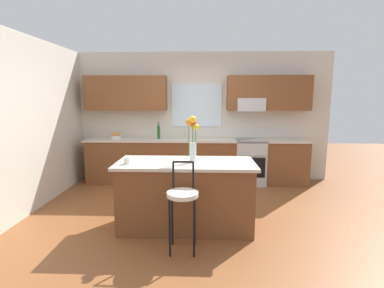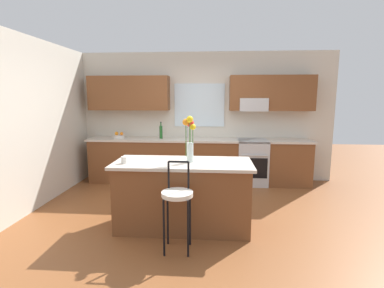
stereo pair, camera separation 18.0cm
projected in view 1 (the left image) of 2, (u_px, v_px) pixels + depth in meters
The scene contains 12 objects.
ground_plane at pixel (194, 214), 4.41m from camera, with size 14.00×14.00×0.00m, color brown.
wall_left at pixel (34, 124), 4.58m from camera, with size 0.12×4.60×2.70m, color beige.
back_wall_assembly at pixel (198, 110), 6.13m from camera, with size 5.60×0.50×2.70m.
counter_run at pixel (196, 160), 6.01m from camera, with size 4.56×0.64×0.92m.
sink_faucet at pixel (185, 131), 6.07m from camera, with size 0.02×0.13×0.23m.
oven_range at pixel (250, 161), 5.95m from camera, with size 0.60×0.64×0.92m.
kitchen_island at pixel (186, 195), 3.91m from camera, with size 1.84×0.80×0.92m.
bar_stool_near at pixel (183, 198), 3.28m from camera, with size 0.36×0.36×1.04m.
flower_vase at pixel (192, 135), 3.77m from camera, with size 0.17×0.16×0.61m.
mug_ceramic at pixel (127, 161), 3.71m from camera, with size 0.08×0.08×0.09m, color silver.
fruit_bowl_oranges at pixel (116, 136), 6.00m from camera, with size 0.24×0.24×0.13m.
bottle_olive_oil at pixel (159, 132), 5.95m from camera, with size 0.06×0.06×0.35m.
Camera 1 is at (0.13, -4.18, 1.77)m, focal length 26.98 mm.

